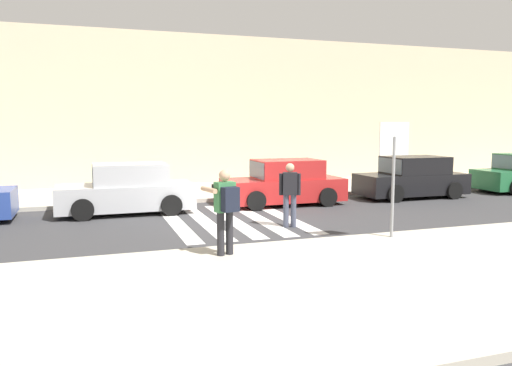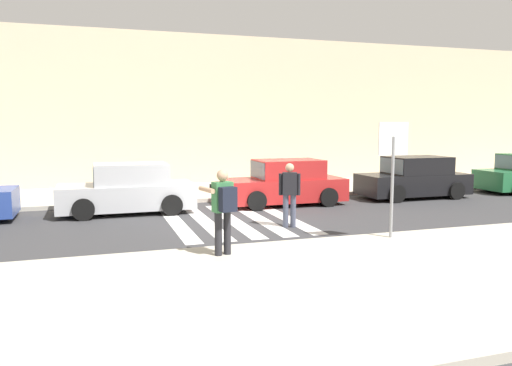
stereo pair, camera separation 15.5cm
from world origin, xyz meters
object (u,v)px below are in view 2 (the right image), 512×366
(parked_car_silver, at_px, (128,190))
(parked_car_black, at_px, (414,179))
(parked_car_red, at_px, (285,184))
(pedestrian_crossing, at_px, (290,191))
(photographer_with_backpack, at_px, (223,205))
(stop_sign, at_px, (393,154))

(parked_car_silver, bearing_deg, parked_car_black, 0.00)
(parked_car_red, height_order, parked_car_black, same)
(parked_car_silver, bearing_deg, pedestrian_crossing, -41.82)
(parked_car_black, bearing_deg, pedestrian_crossing, -151.20)
(parked_car_silver, xyz_separation_m, parked_car_red, (5.24, 0.00, 0.00))
(photographer_with_backpack, bearing_deg, pedestrian_crossing, 47.37)
(pedestrian_crossing, bearing_deg, parked_car_black, 28.80)
(photographer_with_backpack, distance_m, pedestrian_crossing, 3.74)
(parked_car_red, relative_size, parked_car_black, 1.00)
(pedestrian_crossing, bearing_deg, parked_car_silver, 138.18)
(photographer_with_backpack, height_order, parked_car_silver, photographer_with_backpack)
(stop_sign, xyz_separation_m, photographer_with_backpack, (-4.09, -0.34, -0.92))
(photographer_with_backpack, distance_m, parked_car_black, 10.99)
(parked_car_red, distance_m, parked_car_black, 5.19)
(stop_sign, bearing_deg, photographer_with_backpack, -175.22)
(stop_sign, relative_size, parked_car_silver, 0.65)
(parked_car_black, bearing_deg, parked_car_red, -180.00)
(parked_car_red, bearing_deg, photographer_with_backpack, -121.12)
(stop_sign, relative_size, photographer_with_backpack, 1.55)
(pedestrian_crossing, bearing_deg, parked_car_red, 70.29)
(photographer_with_backpack, xyz_separation_m, pedestrian_crossing, (2.53, 2.75, -0.19))
(stop_sign, xyz_separation_m, parked_car_red, (-0.29, 5.96, -1.36))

